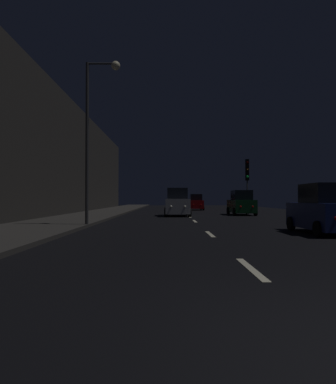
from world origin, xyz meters
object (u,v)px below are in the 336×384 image
at_px(car_parked_right_far, 240,204).
at_px(streetlamp_overhead, 95,119).
at_px(car_distant_taillights, 195,203).
at_px(traffic_light_far_right, 246,174).
at_px(car_approaching_headlights, 176,203).
at_px(car_parked_right_near, 323,211).

bearing_deg(car_parked_right_far, streetlamp_overhead, 141.62).
xyz_separation_m(car_distant_taillights, car_parked_right_far, (2.89, -12.37, 0.08)).
relative_size(traffic_light_far_right, car_approaching_headlights, 1.10).
bearing_deg(car_distant_taillights, car_approaching_headlights, 169.21).
relative_size(streetlamp_overhead, car_parked_right_far, 1.96).
bearing_deg(car_distant_taillights, traffic_light_far_right, -161.81).
xyz_separation_m(streetlamp_overhead, car_parked_right_near, (9.87, -2.90, -4.41)).
bearing_deg(traffic_light_far_right, car_parked_right_far, -28.77).
distance_m(streetlamp_overhead, car_parked_right_near, 11.19).
relative_size(traffic_light_far_right, car_distant_taillights, 1.28).
height_order(car_parked_right_near, car_distant_taillights, car_parked_right_near).
bearing_deg(car_parked_right_near, streetlamp_overhead, 73.65).
xyz_separation_m(traffic_light_far_right, car_parked_right_far, (-0.80, -1.16, -2.62)).
height_order(streetlamp_overhead, car_distant_taillights, streetlamp_overhead).
bearing_deg(car_approaching_headlights, car_distant_taillights, 169.21).
height_order(car_approaching_headlights, car_parked_right_far, car_approaching_headlights).
bearing_deg(car_parked_right_far, traffic_light_far_right, -34.59).
bearing_deg(traffic_light_far_right, streetlamp_overhead, -32.26).
distance_m(car_parked_right_near, car_parked_right_far, 15.36).
bearing_deg(traffic_light_far_right, car_parked_right_near, 3.05).
distance_m(traffic_light_far_right, car_approaching_headlights, 7.40).
relative_size(traffic_light_far_right, car_parked_right_far, 1.18).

